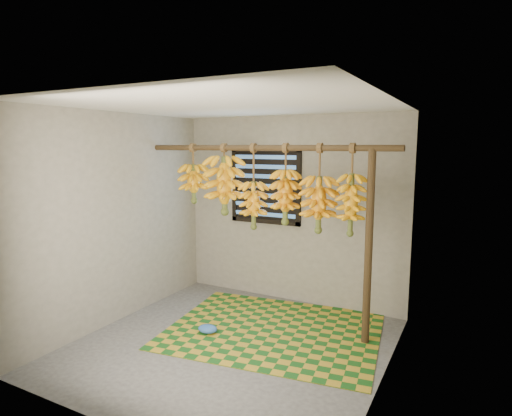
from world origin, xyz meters
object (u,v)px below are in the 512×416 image
Objects in this scene: support_post at (369,249)px; banana_bunch_f at (351,204)px; plastic_bag at (208,329)px; banana_bunch_d at (285,197)px; banana_bunch_e at (319,204)px; banana_bunch_c at (254,205)px; woven_mat at (273,330)px; banana_bunch_a at (194,183)px; banana_bunch_b at (225,185)px.

banana_bunch_f reaches higher than support_post.
banana_bunch_d is at bearing 42.17° from plastic_bag.
banana_bunch_e is 1.00× the size of banana_bunch_f.
banana_bunch_c reaches higher than support_post.
plastic_bag is 1.80m from banana_bunch_e.
banana_bunch_d is (0.39, 0.00, 0.12)m from banana_bunch_c.
woven_mat is at bearing -157.51° from banana_bunch_e.
banana_bunch_f is (0.34, 0.00, 0.02)m from banana_bunch_e.
support_post is 2.08× the size of banana_bunch_c.
banana_bunch_f is at bearing 23.14° from plastic_bag.
plastic_bag is at bearing -45.71° from banana_bunch_a.
banana_bunch_f is at bearing 13.02° from woven_mat.
banana_bunch_b and banana_bunch_d have the same top height.
banana_bunch_c reaches higher than plastic_bag.
woven_mat is at bearing -8.71° from banana_bunch_a.
plastic_bag is 2.03m from banana_bunch_f.
woven_mat is 3.16× the size of banana_bunch_a.
banana_bunch_f is (0.72, -0.00, -0.04)m from banana_bunch_d.
banana_bunch_a and banana_bunch_e have the same top height.
woven_mat is 1.49m from banana_bunch_e.
banana_bunch_f is at bearing -0.00° from banana_bunch_b.
banana_bunch_c is (0.25, 0.59, 1.30)m from plastic_bag.
banana_bunch_b is 0.88× the size of banana_bunch_f.
plastic_bag is (-1.56, -0.59, -0.94)m from support_post.
banana_bunch_a is at bearing 180.00° from banana_bunch_f.
banana_bunch_e is (0.38, -0.00, -0.06)m from banana_bunch_d.
banana_bunch_f is (1.11, -0.00, 0.08)m from banana_bunch_c.
banana_bunch_b is 0.85× the size of banana_bunch_c.
plastic_bag is (-0.60, -0.41, 0.05)m from woven_mat.
support_post is 1.36m from banana_bunch_c.
banana_bunch_d is 0.94× the size of banana_bunch_f.
woven_mat is 1.73m from banana_bunch_b.
woven_mat is (-0.97, -0.18, -0.99)m from support_post.
banana_bunch_d is 0.94× the size of banana_bunch_e.
banana_bunch_b is 0.88× the size of banana_bunch_e.
banana_bunch_b and banana_bunch_f have the same top height.
banana_bunch_a is 0.85m from banana_bunch_c.
woven_mat is at bearing -105.62° from banana_bunch_d.
woven_mat is 2.58× the size of banana_bunch_d.
plastic_bag is 1.67m from banana_bunch_d.
banana_bunch_e is 0.34m from banana_bunch_f.
banana_bunch_e is (1.03, 0.59, 1.36)m from plastic_bag.
support_post is 1.79m from banana_bunch_b.
banana_bunch_a is (-2.13, 0.00, 0.57)m from support_post.
banana_bunch_a reaches higher than plastic_bag.
woven_mat is 2.34× the size of banana_bunch_c.
woven_mat is 2.76× the size of banana_bunch_b.
plastic_bag is 1.63m from banana_bunch_b.
banana_bunch_d and banana_bunch_e have the same top height.
banana_bunch_a is 0.77× the size of banana_bunch_e.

